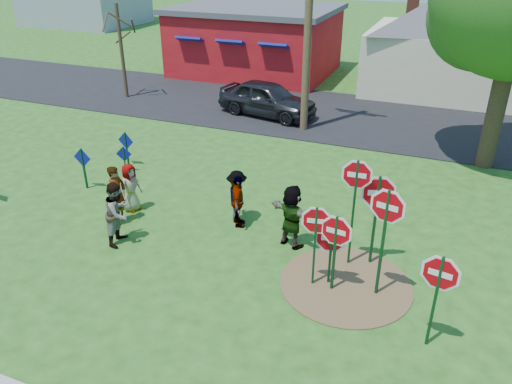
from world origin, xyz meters
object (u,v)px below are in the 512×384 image
person_a (130,188)px  stop_sign_b (356,186)px  stop_sign_d (377,199)px  stop_sign_a (336,237)px  suv (267,98)px  stop_sign_c (386,219)px  person_b (118,195)px

person_a → stop_sign_b: bearing=-82.8°
stop_sign_d → stop_sign_a: bearing=-133.6°
stop_sign_a → stop_sign_d: stop_sign_d is taller
person_a → suv: (0.62, 10.05, 0.08)m
stop_sign_d → stop_sign_c: bearing=-92.4°
stop_sign_a → stop_sign_d: 1.63m
stop_sign_a → person_a: (-6.67, 1.53, -0.70)m
stop_sign_d → suv: (-6.69, 10.14, -1.02)m
stop_sign_a → stop_sign_b: (0.14, 1.20, 0.76)m
stop_sign_c → stop_sign_b: bearing=144.6°
stop_sign_d → person_b: 7.31m
stop_sign_b → person_a: 6.96m
stop_sign_a → person_b: stop_sign_a is taller
stop_sign_a → stop_sign_b: size_ratio=0.71×
stop_sign_d → suv: 12.19m
stop_sign_b → person_b: bearing=179.4°
stop_sign_d → person_a: stop_sign_d is taller
stop_sign_a → stop_sign_c: 1.19m
stop_sign_c → stop_sign_d: bearing=119.5°
stop_sign_c → person_a: bearing=-177.2°
person_a → person_b: (0.10, -0.75, 0.13)m
stop_sign_c → person_a: size_ratio=1.91×
stop_sign_c → person_b: stop_sign_c is taller
stop_sign_d → person_a: 7.40m
stop_sign_c → stop_sign_d: (-0.37, 1.21, -0.18)m
stop_sign_c → suv: bearing=134.4°
stop_sign_b → person_a: size_ratio=1.99×
stop_sign_d → suv: bearing=104.0°
stop_sign_d → person_a: size_ratio=1.73×
stop_sign_b → suv: stop_sign_b is taller
stop_sign_a → stop_sign_c: bearing=19.4°
stop_sign_d → stop_sign_b: bearing=-174.5°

